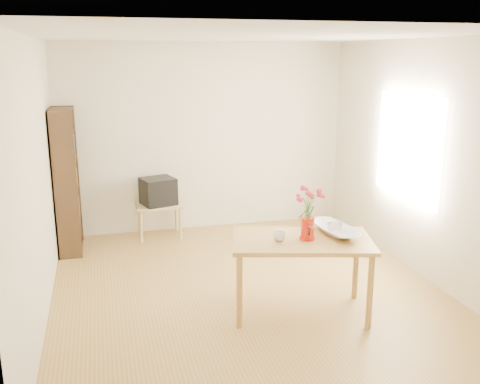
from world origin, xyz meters
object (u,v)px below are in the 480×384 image
object	(u,v)px
pitcher	(307,229)
mug	(279,236)
bowl	(336,213)
table	(302,248)
television	(158,191)

from	to	relation	value
pitcher	mug	size ratio (longest dim) A/B	1.92
mug	bowl	bearing A→B (deg)	-164.08
mug	bowl	size ratio (longest dim) A/B	0.26
mug	bowl	world-z (taller)	bowl
pitcher	mug	distance (m)	0.27
pitcher	table	bearing A→B (deg)	166.61
pitcher	mug	bearing A→B (deg)	-173.78
bowl	mug	bearing A→B (deg)	-173.74
table	pitcher	bearing A→B (deg)	-10.17
pitcher	television	world-z (taller)	pitcher
pitcher	bowl	world-z (taller)	bowl
bowl	television	bearing A→B (deg)	119.43
mug	pitcher	bearing A→B (deg)	-175.93
table	mug	world-z (taller)	mug
television	pitcher	bearing A→B (deg)	-83.66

